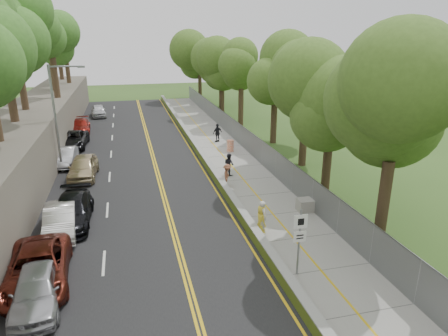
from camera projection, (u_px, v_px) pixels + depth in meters
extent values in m
plane|color=#33511E|center=(253.00, 245.00, 20.00)|extent=(140.00, 140.00, 0.00)
cube|color=black|center=(133.00, 163.00, 32.55)|extent=(11.20, 66.00, 0.04)
cube|color=gray|center=(227.00, 156.00, 34.37)|extent=(4.20, 66.00, 0.05)
cube|color=#B3EC2D|center=(201.00, 155.00, 33.75)|extent=(0.42, 66.00, 0.60)
cube|color=#595147|center=(22.00, 146.00, 30.06)|extent=(5.00, 66.00, 4.00)
cube|color=slate|center=(251.00, 144.00, 34.54)|extent=(0.04, 66.00, 2.00)
cylinder|color=gray|center=(56.00, 121.00, 29.14)|extent=(0.18, 0.18, 8.00)
cylinder|color=gray|center=(65.00, 66.00, 28.16)|extent=(2.30, 0.13, 0.13)
cube|color=gray|center=(81.00, 67.00, 28.43)|extent=(0.50, 0.22, 0.14)
cylinder|color=gray|center=(299.00, 243.00, 16.97)|extent=(0.09, 0.09, 3.10)
cube|color=white|center=(301.00, 222.00, 16.63)|extent=(0.62, 0.04, 0.62)
cube|color=white|center=(300.00, 237.00, 16.85)|extent=(0.56, 0.04, 0.50)
cylinder|color=#E73400|center=(230.00, 146.00, 35.54)|extent=(0.62, 0.62, 1.02)
cube|color=gray|center=(307.00, 205.00, 23.61)|extent=(1.11, 0.84, 0.73)
imported|color=#A7A7AC|center=(37.00, 289.00, 15.27)|extent=(1.98, 4.41, 1.47)
imported|color=silver|center=(60.00, 220.00, 20.87)|extent=(1.86, 4.52, 1.46)
imported|color=maroon|center=(38.00, 268.00, 16.58)|extent=(2.81, 5.49, 1.48)
imported|color=black|center=(71.00, 211.00, 21.90)|extent=(2.20, 5.15, 1.48)
imported|color=tan|center=(83.00, 167.00, 28.98)|extent=(2.13, 4.76, 1.59)
imported|color=silver|center=(66.00, 157.00, 31.81)|extent=(1.62, 4.19, 1.36)
imported|color=black|center=(73.00, 140.00, 36.65)|extent=(2.69, 5.37, 1.46)
imported|color=maroon|center=(81.00, 126.00, 42.49)|extent=(2.12, 4.75, 1.35)
imported|color=silver|center=(98.00, 111.00, 50.56)|extent=(2.11, 4.46, 1.47)
imported|color=gold|center=(261.00, 219.00, 20.83)|extent=(0.57, 0.81, 1.56)
imported|color=beige|center=(263.00, 217.00, 20.81)|extent=(0.46, 0.68, 1.81)
imported|color=black|center=(229.00, 164.00, 29.49)|extent=(0.88, 0.98, 1.66)
imported|color=brown|center=(227.00, 175.00, 27.35)|extent=(0.90, 1.15, 1.56)
imported|color=black|center=(218.00, 133.00, 38.55)|extent=(1.13, 0.81, 1.78)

